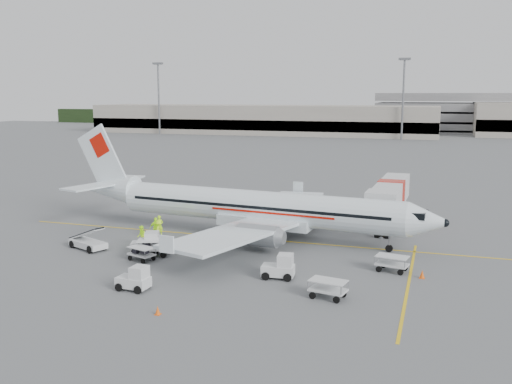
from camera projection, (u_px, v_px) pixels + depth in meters
ground at (249, 238)px, 49.85m from camera, size 360.00×360.00×0.00m
stripe_lead at (249, 238)px, 49.85m from camera, size 44.00×0.20×0.01m
stripe_cross at (409, 283)px, 38.09m from camera, size 0.20×20.00×0.01m
terminal_west at (261, 119)px, 183.13m from camera, size 110.00×22.00×9.00m
parking_garage at (472, 111)px, 191.04m from camera, size 62.00×24.00×14.00m
treeline at (399, 120)px, 213.39m from camera, size 300.00×3.00×6.00m
mast_west at (159, 99)px, 179.92m from camera, size 3.20×1.20×22.00m
mast_center at (403, 100)px, 157.08m from camera, size 3.20×1.20×22.00m
aircraft at (257, 185)px, 49.35m from camera, size 36.63×30.06×9.39m
jet_bridge at (391, 202)px, 55.06m from camera, size 3.61×16.35×4.27m
belt_loader at (88, 234)px, 46.25m from camera, size 4.95×3.36×2.51m
tug_fore at (278, 266)px, 38.95m from camera, size 2.33×1.50×1.71m
tug_mid at (133, 278)px, 36.63m from camera, size 2.14×1.30×1.61m
tug_aft at (146, 243)px, 45.02m from camera, size 2.56×1.98×1.74m
cart_loaded_a at (142, 254)px, 43.14m from camera, size 2.30×1.78×1.06m
cart_loaded_b at (154, 248)px, 44.44m from camera, size 2.79×2.11×1.29m
cart_empty_a at (328, 289)px, 35.14m from camera, size 2.45×1.72×1.17m
cart_empty_b at (392, 264)px, 40.45m from camera, size 2.42×1.70×1.16m
cone_nose at (422, 274)px, 39.01m from camera, size 0.37×0.37×0.60m
cone_port at (291, 197)px, 68.26m from camera, size 0.33×0.33×0.54m
cone_stbd at (158, 310)px, 32.56m from camera, size 0.33×0.33×0.53m
crew_a at (159, 226)px, 50.70m from camera, size 0.75×0.58×1.83m
crew_b at (141, 236)px, 47.13m from camera, size 1.02×1.07×1.74m
crew_c at (159, 230)px, 49.30m from camera, size 0.97×1.24×1.68m
crew_d at (156, 228)px, 49.71m from camera, size 1.19×0.87×1.87m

